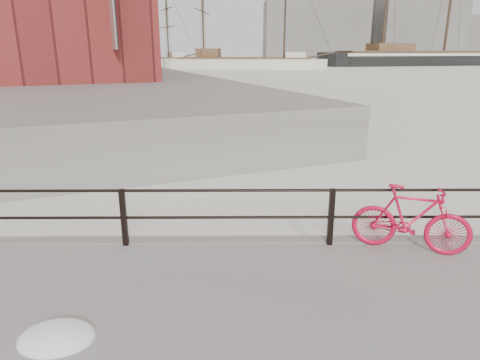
% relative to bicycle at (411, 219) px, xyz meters
% --- Properties ---
extents(far_quay, '(78.44, 148.07, 1.80)m').
position_rel_bicycle_xyz_m(far_quay, '(-37.76, 72.39, -0.01)').
color(far_quay, gray).
rests_on(far_quay, ground).
extents(bicycle, '(1.85, 0.87, 1.13)m').
position_rel_bicycle_xyz_m(bicycle, '(0.00, 0.00, 0.00)').
color(bicycle, red).
rests_on(bicycle, promenade).
extents(barque_black, '(67.49, 33.54, 36.22)m').
position_rel_bicycle_xyz_m(barque_black, '(42.03, 89.85, -0.91)').
color(barque_black, black).
rests_on(barque_black, ground).
extents(schooner_mid, '(32.99, 16.71, 22.59)m').
position_rel_bicycle_xyz_m(schooner_mid, '(-1.66, 73.23, -0.91)').
color(schooner_mid, beige).
rests_on(schooner_mid, ground).
extents(schooner_left, '(24.36, 18.00, 17.07)m').
position_rel_bicycle_xyz_m(schooner_left, '(-20.80, 78.36, -0.91)').
color(schooner_left, white).
rests_on(schooner_left, ground).
extents(workboat_near, '(11.67, 7.57, 7.00)m').
position_rel_bicycle_xyz_m(workboat_near, '(-19.68, 30.47, -0.91)').
color(workboat_near, black).
rests_on(workboat_near, ground).
extents(workboat_far, '(12.37, 8.85, 7.00)m').
position_rel_bicycle_xyz_m(workboat_far, '(-24.17, 46.47, -0.91)').
color(workboat_far, black).
rests_on(workboat_far, ground).
extents(apartment_brick, '(27.87, 22.90, 21.20)m').
position_rel_bicycle_xyz_m(apartment_brick, '(-52.73, 104.09, 11.49)').
color(apartment_brick, brown).
rests_on(apartment_brick, far_quay).
extents(industrial_west, '(32.00, 18.00, 18.00)m').
position_rel_bicycle_xyz_m(industrial_west, '(22.24, 140.39, 8.09)').
color(industrial_west, gray).
rests_on(industrial_west, ground).
extents(industrial_mid, '(26.00, 20.00, 24.00)m').
position_rel_bicycle_xyz_m(industrial_mid, '(57.24, 145.39, 11.09)').
color(industrial_mid, gray).
rests_on(industrial_mid, ground).
extents(industrial_east, '(20.00, 16.00, 14.00)m').
position_rel_bicycle_xyz_m(industrial_east, '(80.24, 150.39, 6.09)').
color(industrial_east, gray).
rests_on(industrial_east, ground).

